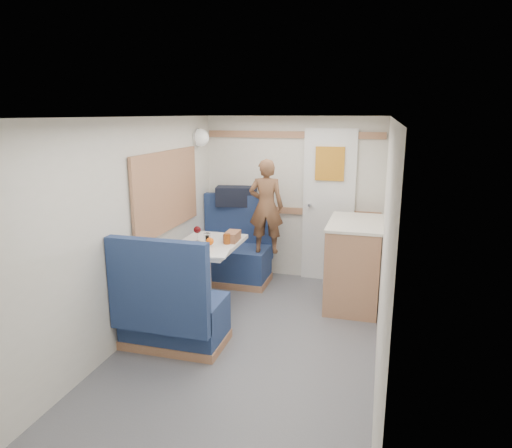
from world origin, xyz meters
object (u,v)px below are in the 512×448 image
(tumbler_right, at_px, (207,238))
(beer_glass, at_px, (227,239))
(duffel_bag, at_px, (237,196))
(pepper_grinder, at_px, (207,240))
(tumbler_left, at_px, (184,247))
(wine_glass, at_px, (197,230))
(bench_far, at_px, (234,257))
(galley_counter, at_px, (354,262))
(dome_light, at_px, (200,138))
(cheese_block, at_px, (204,244))
(dinette_table, at_px, (207,257))
(person, at_px, (266,206))
(tray, at_px, (216,253))
(orange_fruit, at_px, (210,241))
(bread_loaf, at_px, (232,236))
(bench_near, at_px, (172,315))

(tumbler_right, bearing_deg, beer_glass, 12.02)
(duffel_bag, bearing_deg, pepper_grinder, -97.67)
(tumbler_left, bearing_deg, tumbler_right, 75.67)
(wine_glass, height_order, beer_glass, wine_glass)
(bench_far, bearing_deg, galley_counter, -12.10)
(wine_glass, distance_m, tumbler_left, 0.41)
(dome_light, height_order, pepper_grinder, dome_light)
(tumbler_left, bearing_deg, wine_glass, 94.29)
(cheese_block, bearing_deg, dinette_table, 101.24)
(bench_far, xyz_separation_m, galley_counter, (1.47, -0.31, 0.17))
(galley_counter, bearing_deg, beer_glass, -157.72)
(person, distance_m, tumbler_right, 0.88)
(galley_counter, xyz_separation_m, tumbler_left, (-1.55, -0.92, 0.31))
(person, xyz_separation_m, tumbler_right, (-0.44, -0.73, -0.22))
(galley_counter, height_order, tumbler_right, galley_counter)
(pepper_grinder, bearing_deg, duffel_bag, 93.09)
(tray, bearing_deg, pepper_grinder, 125.29)
(dome_light, relative_size, pepper_grinder, 2.01)
(tray, xyz_separation_m, tumbler_right, (-0.21, 0.31, 0.05))
(orange_fruit, relative_size, bread_loaf, 0.32)
(galley_counter, xyz_separation_m, orange_fruit, (-1.39, -0.66, 0.31))
(duffel_bag, xyz_separation_m, cheese_block, (0.06, -1.25, -0.27))
(cheese_block, bearing_deg, tumbler_right, 97.90)
(bench_far, bearing_deg, wine_glass, -97.84)
(dome_light, relative_size, person, 0.18)
(dinette_table, xyz_separation_m, tumbler_right, (0.01, -0.01, 0.21))
(tumbler_right, distance_m, pepper_grinder, 0.04)
(galley_counter, xyz_separation_m, wine_glass, (-1.58, -0.52, 0.38))
(bench_far, height_order, bench_near, same)
(tumbler_left, bearing_deg, pepper_grinder, 71.33)
(tray, height_order, beer_glass, beer_glass)
(orange_fruit, bearing_deg, pepper_grinder, 131.38)
(bread_loaf, bearing_deg, tumbler_right, -142.81)
(galley_counter, height_order, cheese_block, galley_counter)
(tumbler_right, xyz_separation_m, beer_glass, (0.20, 0.04, -0.00))
(beer_glass, bearing_deg, person, 70.83)
(bench_near, xyz_separation_m, tumbler_right, (0.01, 0.86, 0.48))
(dinette_table, xyz_separation_m, orange_fruit, (0.08, -0.11, 0.21))
(orange_fruit, relative_size, pepper_grinder, 0.78)
(tray, distance_m, bread_loaf, 0.48)
(bench_far, height_order, tumbler_right, bench_far)
(person, xyz_separation_m, beer_glass, (-0.24, -0.68, -0.22))
(person, xyz_separation_m, orange_fruit, (-0.37, -0.83, -0.22))
(dome_light, xyz_separation_m, pepper_grinder, (0.42, -0.90, -0.98))
(bench_far, distance_m, tumbler_left, 1.33)
(bench_far, bearing_deg, orange_fruit, -85.48)
(orange_fruit, bearing_deg, dinette_table, 125.58)
(dome_light, relative_size, tumbler_left, 1.67)
(wine_glass, relative_size, tumbler_right, 1.51)
(bench_near, distance_m, tumbler_right, 0.98)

